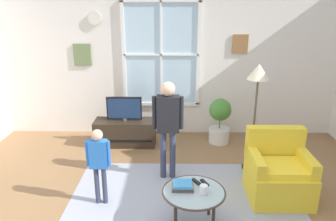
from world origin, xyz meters
The scene contains 15 objects.
ground_plane centered at (0.00, 0.00, -0.01)m, with size 6.83×5.94×0.02m, color olive.
back_wall centered at (-0.01, 2.73, 1.44)m, with size 6.23×0.17×2.87m.
area_rug centered at (0.22, 0.16, 0.00)m, with size 2.96×2.36×0.01m, color #999EAD.
tv_stand centered at (-0.78, 2.08, 0.23)m, with size 1.08×0.44×0.45m.
television centered at (-0.78, 2.08, 0.68)m, with size 0.61×0.08×0.43m.
armchair centered at (1.44, 0.49, 0.33)m, with size 0.76×0.74×0.87m.
coffee_table centered at (0.30, -0.15, 0.42)m, with size 0.71×0.71×0.46m.
book_stack centered at (0.18, -0.10, 0.49)m, with size 0.24×0.19×0.07m.
cup centered at (0.40, -0.20, 0.51)m, with size 0.09×0.09×0.10m, color white.
remote_near_books centered at (0.43, 0.01, 0.47)m, with size 0.04×0.14×0.02m, color black.
remote_near_cup centered at (0.34, 0.03, 0.47)m, with size 0.04×0.14×0.02m, color black.
person_black_shirt centered at (0.00, 0.93, 0.90)m, with size 0.43×0.20×1.43m.
person_blue_shirt centered at (-0.84, 0.28, 0.63)m, with size 0.30×0.14×1.00m.
potted_plant_by_window centered at (0.91, 2.20, 0.44)m, with size 0.39×0.39×0.82m.
floor_lamp centered at (1.27, 1.22, 1.36)m, with size 0.32×0.32×1.62m.
Camera 1 is at (0.06, -3.25, 2.43)m, focal length 34.51 mm.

